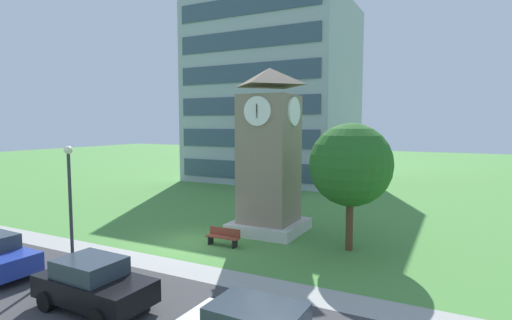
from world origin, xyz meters
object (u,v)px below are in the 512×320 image
at_px(clock_tower, 269,160).
at_px(street_lamp, 70,190).
at_px(park_bench, 223,237).
at_px(tree_streetside, 351,165).
at_px(parked_car_black, 94,283).

height_order(clock_tower, street_lamp, clock_tower).
bearing_deg(park_bench, clock_tower, 75.27).
bearing_deg(clock_tower, tree_streetside, -14.97).
bearing_deg(park_bench, parked_car_black, -91.40).
height_order(park_bench, tree_streetside, tree_streetside).
xyz_separation_m(clock_tower, park_bench, (-0.93, -3.52, -3.67)).
distance_m(clock_tower, parked_car_black, 11.94).
bearing_deg(parked_car_black, clock_tower, 84.41).
bearing_deg(tree_streetside, park_bench, -159.64).
height_order(clock_tower, park_bench, clock_tower).
height_order(tree_streetside, parked_car_black, tree_streetside).
bearing_deg(tree_streetside, parked_car_black, -121.14).
relative_size(street_lamp, tree_streetside, 0.84).
relative_size(clock_tower, tree_streetside, 1.49).
xyz_separation_m(clock_tower, street_lamp, (-5.44, -8.87, -0.83)).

